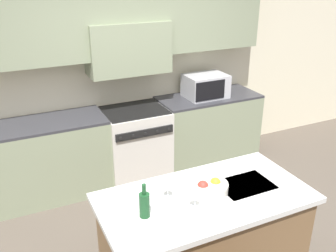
{
  "coord_description": "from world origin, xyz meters",
  "views": [
    {
      "loc": [
        -1.45,
        -2.32,
        2.53
      ],
      "look_at": [
        -0.07,
        0.59,
        1.15
      ],
      "focal_mm": 40.0,
      "sensor_mm": 36.0,
      "label": 1
    }
  ],
  "objects_px": {
    "range_stove": "(135,144)",
    "fruit_bowl": "(209,187)",
    "wine_bottle": "(144,204)",
    "wine_glass_far": "(168,182)",
    "wine_glass_near": "(195,191)",
    "microwave": "(206,86)"
  },
  "relations": [
    {
      "from": "microwave",
      "to": "wine_bottle",
      "type": "relative_size",
      "value": 2.05
    },
    {
      "from": "range_stove",
      "to": "fruit_bowl",
      "type": "bearing_deg",
      "value": -92.7
    },
    {
      "from": "wine_bottle",
      "to": "wine_glass_far",
      "type": "distance_m",
      "value": 0.29
    },
    {
      "from": "wine_bottle",
      "to": "fruit_bowl",
      "type": "distance_m",
      "value": 0.58
    },
    {
      "from": "wine_glass_far",
      "to": "range_stove",
      "type": "bearing_deg",
      "value": 77.33
    },
    {
      "from": "wine_glass_near",
      "to": "range_stove",
      "type": "bearing_deg",
      "value": 81.92
    },
    {
      "from": "microwave",
      "to": "fruit_bowl",
      "type": "bearing_deg",
      "value": -119.7
    },
    {
      "from": "wine_glass_near",
      "to": "fruit_bowl",
      "type": "xyz_separation_m",
      "value": [
        0.2,
        0.13,
        -0.09
      ]
    },
    {
      "from": "wine_glass_near",
      "to": "wine_glass_far",
      "type": "distance_m",
      "value": 0.24
    },
    {
      "from": "wine_glass_far",
      "to": "fruit_bowl",
      "type": "distance_m",
      "value": 0.34
    },
    {
      "from": "wine_bottle",
      "to": "fruit_bowl",
      "type": "xyz_separation_m",
      "value": [
        0.57,
        0.08,
        -0.06
      ]
    },
    {
      "from": "fruit_bowl",
      "to": "wine_glass_far",
      "type": "bearing_deg",
      "value": 168.59
    },
    {
      "from": "range_stove",
      "to": "wine_bottle",
      "type": "bearing_deg",
      "value": -108.44
    },
    {
      "from": "wine_glass_near",
      "to": "fruit_bowl",
      "type": "relative_size",
      "value": 0.67
    },
    {
      "from": "microwave",
      "to": "wine_glass_near",
      "type": "height_order",
      "value": "microwave"
    },
    {
      "from": "range_stove",
      "to": "microwave",
      "type": "distance_m",
      "value": 1.19
    },
    {
      "from": "range_stove",
      "to": "wine_glass_near",
      "type": "xyz_separation_m",
      "value": [
        -0.29,
        -2.05,
        0.58
      ]
    },
    {
      "from": "microwave",
      "to": "range_stove",
      "type": "bearing_deg",
      "value": -178.94
    },
    {
      "from": "range_stove",
      "to": "fruit_bowl",
      "type": "height_order",
      "value": "fruit_bowl"
    },
    {
      "from": "wine_bottle",
      "to": "microwave",
      "type": "bearing_deg",
      "value": 50.18
    },
    {
      "from": "wine_glass_near",
      "to": "wine_bottle",
      "type": "bearing_deg",
      "value": 171.22
    },
    {
      "from": "range_stove",
      "to": "microwave",
      "type": "xyz_separation_m",
      "value": [
        1.01,
        0.02,
        0.62
      ]
    }
  ]
}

